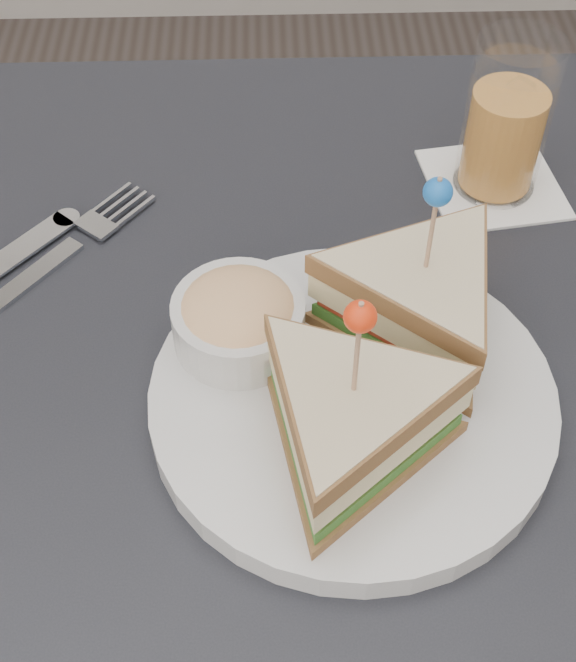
# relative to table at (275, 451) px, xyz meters

# --- Properties ---
(table) EXTENTS (0.80, 0.80, 0.75)m
(table) POSITION_rel_table_xyz_m (0.00, 0.00, 0.00)
(table) COLOR black
(table) RESTS_ON ground
(plate_meal) EXTENTS (0.31, 0.32, 0.16)m
(plate_meal) POSITION_rel_table_xyz_m (0.06, -0.01, 0.12)
(plate_meal) COLOR silver
(plate_meal) RESTS_ON table
(cutlery_fork) EXTENTS (0.15, 0.18, 0.01)m
(cutlery_fork) POSITION_rel_table_xyz_m (-0.16, 0.13, 0.08)
(cutlery_fork) COLOR silver
(cutlery_fork) RESTS_ON table
(drink_set) EXTENTS (0.12, 0.12, 0.14)m
(drink_set) POSITION_rel_table_xyz_m (0.19, 0.21, 0.14)
(drink_set) COLOR white
(drink_set) RESTS_ON table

